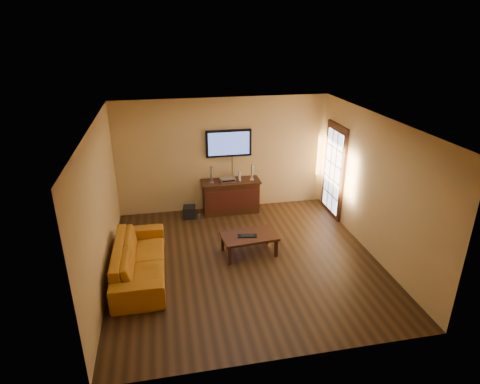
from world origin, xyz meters
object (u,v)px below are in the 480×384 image
object	(u,v)px
subwoofer	(189,212)
keyboard	(247,236)
speaker_left	(211,175)
av_receiver	(228,179)
speaker_right	(252,173)
game_console	(240,176)
media_console	(231,196)
bottle	(199,218)
sofa	(139,254)
coffee_table	(249,237)
television	(229,143)

from	to	relation	value
subwoofer	keyboard	size ratio (longest dim) A/B	0.71
speaker_left	keyboard	xyz separation A→B (m)	(0.42, -2.00, -0.55)
av_receiver	keyboard	xyz separation A→B (m)	(0.03, -2.04, -0.41)
speaker_right	game_console	bearing A→B (deg)	171.91
media_console	bottle	xyz separation A→B (m)	(-0.81, -0.43, -0.30)
speaker_left	media_console	bearing A→B (deg)	2.76
sofa	speaker_right	bearing A→B (deg)	-47.57
game_console	subwoofer	distance (m)	1.46
av_receiver	game_console	size ratio (longest dim) A/B	1.64
av_receiver	subwoofer	distance (m)	1.18
speaker_right	bottle	xyz separation A→B (m)	(-1.32, -0.41, -0.87)
speaker_left	subwoofer	xyz separation A→B (m)	(-0.56, -0.12, -0.83)
media_console	av_receiver	xyz separation A→B (m)	(-0.07, 0.02, 0.43)
coffee_table	speaker_right	distance (m)	2.11
subwoofer	keyboard	bearing A→B (deg)	-55.07
television	av_receiver	bearing A→B (deg)	-108.64
media_console	bottle	size ratio (longest dim) A/B	6.82
television	coffee_table	xyz separation A→B (m)	(0.01, -2.20, -1.28)
subwoofer	speaker_left	bearing A→B (deg)	19.13
sofa	media_console	bearing A→B (deg)	-41.02
television	subwoofer	size ratio (longest dim) A/B	3.86
keyboard	media_console	bearing A→B (deg)	88.96
coffee_table	speaker_right	bearing A→B (deg)	75.80
subwoofer	sofa	bearing A→B (deg)	-108.24
sofa	av_receiver	bearing A→B (deg)	-39.85
av_receiver	game_console	xyz separation A→B (m)	(0.29, 0.00, 0.07)
coffee_table	bottle	size ratio (longest dim) A/B	5.49
keyboard	game_console	bearing A→B (deg)	82.94
subwoofer	av_receiver	bearing A→B (deg)	16.68
television	bottle	distance (m)	1.87
television	speaker_left	bearing A→B (deg)	-151.65
speaker_left	bottle	bearing A→B (deg)	-131.41
keyboard	speaker_right	bearing A→B (deg)	74.83
coffee_table	subwoofer	xyz separation A→B (m)	(-1.03, 1.84, -0.22)
bottle	keyboard	world-z (taller)	keyboard
media_console	game_console	size ratio (longest dim) A/B	6.48
media_console	speaker_right	size ratio (longest dim) A/B	3.66
television	av_receiver	xyz separation A→B (m)	(-0.07, -0.21, -0.81)
television	av_receiver	size ratio (longest dim) A/B	3.06
television	game_console	bearing A→B (deg)	-43.30
speaker_left	bottle	world-z (taller)	speaker_left
sofa	bottle	distance (m)	2.29
speaker_left	speaker_right	xyz separation A→B (m)	(0.96, -0.00, -0.00)
game_console	bottle	world-z (taller)	game_console
av_receiver	keyboard	world-z (taller)	av_receiver
subwoofer	bottle	size ratio (longest dim) A/B	1.37
coffee_table	game_console	distance (m)	2.08
game_console	sofa	bearing A→B (deg)	-132.04
television	game_console	size ratio (longest dim) A/B	5.02
bottle	sofa	bearing A→B (deg)	-123.61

